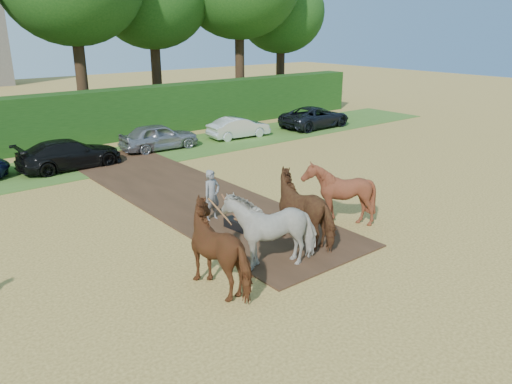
# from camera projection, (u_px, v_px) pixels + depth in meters

# --- Properties ---
(ground) EXTENTS (120.00, 120.00, 0.00)m
(ground) POSITION_uv_depth(u_px,v_px,m) (264.00, 264.00, 14.56)
(ground) COLOR gold
(ground) RESTS_ON ground
(earth_strip) EXTENTS (4.50, 17.00, 0.05)m
(earth_strip) POSITION_uv_depth(u_px,v_px,m) (184.00, 193.00, 20.61)
(earth_strip) COLOR #472D1C
(earth_strip) RESTS_ON ground
(grass_verge) EXTENTS (50.00, 5.00, 0.03)m
(grass_verge) POSITION_uv_depth(u_px,v_px,m) (85.00, 164.00, 24.89)
(grass_verge) COLOR #38601E
(grass_verge) RESTS_ON ground
(hedgerow) EXTENTS (46.00, 1.60, 3.00)m
(hedgerow) POSITION_uv_depth(u_px,v_px,m) (52.00, 122.00, 27.75)
(hedgerow) COLOR #14380F
(hedgerow) RESTS_ON ground
(plough_team) EXTENTS (7.38, 5.74, 2.23)m
(plough_team) POSITION_uv_depth(u_px,v_px,m) (288.00, 216.00, 15.11)
(plough_team) COLOR #5B2916
(plough_team) RESTS_ON ground
(parked_cars) EXTENTS (36.62, 3.66, 1.48)m
(parked_cars) POSITION_uv_depth(u_px,v_px,m) (93.00, 149.00, 24.95)
(parked_cars) COLOR #A6A9AD
(parked_cars) RESTS_ON ground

